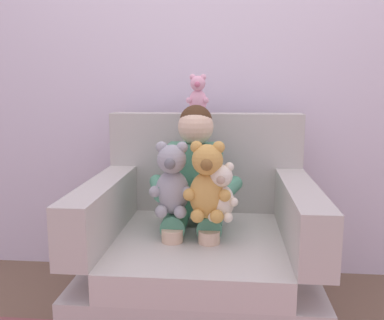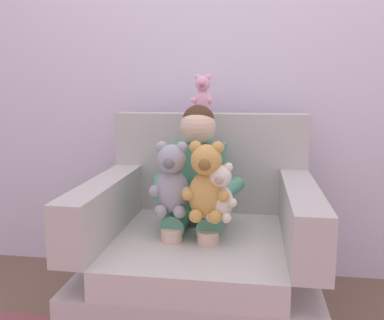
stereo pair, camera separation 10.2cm
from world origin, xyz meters
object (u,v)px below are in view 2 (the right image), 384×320
Objects in this scene: plush_grey at (172,181)px; seated_child at (196,184)px; plush_pink_on_backrest at (203,95)px; plush_cream at (220,193)px; plush_honey at (206,183)px; armchair at (202,257)px.

seated_child is at bearing 56.72° from plush_grey.
seated_child is 0.52m from plush_pink_on_backrest.
plush_grey is (-0.21, 0.05, 0.04)m from plush_cream.
armchair is at bearing 115.96° from plush_honey.
armchair is at bearing -93.76° from plush_pink_on_backrest.
armchair is 3.02× the size of plush_honey.
armchair is 0.35m from seated_child.
armchair is 1.23× the size of seated_child.
plush_grey reaches higher than plush_cream.
plush_honey is at bearing -163.50° from plush_cream.
plush_honey is 1.63× the size of plush_pink_on_backrest.
plush_grey is 0.59m from plush_pink_on_backrest.
plush_pink_on_backrest is at bearing 77.26° from plush_grey.
plush_pink_on_backrest is (-0.01, 0.32, 0.41)m from seated_child.
armchair reaches higher than plush_honey.
plush_cream is at bearing -59.45° from armchair.
plush_honey is 1.03× the size of plush_grey.
plush_cream is at bearing 13.23° from plush_honey.
plush_pink_on_backrest is (-0.14, 0.52, 0.40)m from plush_cream.
plush_honey reaches higher than plush_cream.
seated_child is 0.18m from plush_grey.
plush_grey is at bearing -176.88° from plush_cream.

